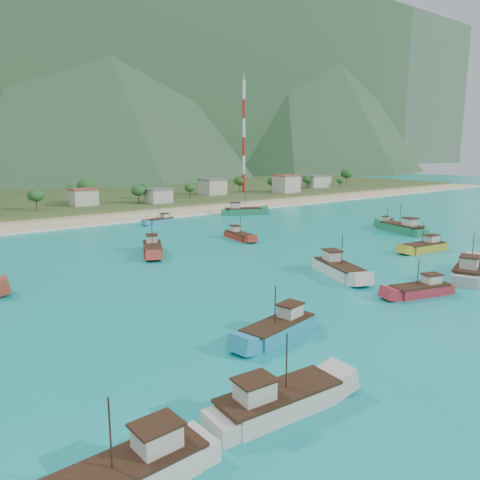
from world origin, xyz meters
TOP-DOWN VIEW (x-y plane):
  - ground at (0.00, 0.00)m, footprint 600.00×600.00m
  - beach at (0.00, 79.00)m, footprint 400.00×18.00m
  - land at (0.00, 140.00)m, footprint 400.00×110.00m
  - surf_line at (0.00, 69.50)m, footprint 400.00×2.50m
  - village at (6.55, 100.92)m, footprint 215.21×22.60m
  - vegetation at (-13.03, 103.03)m, footprint 280.07×26.44m
  - radio_tower at (68.82, 108.00)m, footprint 1.20×1.20m
  - boat_3 at (-34.63, -25.43)m, footprint 11.31×4.11m
  - boat_5 at (0.50, -16.10)m, footprint 9.77×5.32m
  - boat_6 at (41.67, 13.48)m, footprint 6.65×13.20m
  - boat_9 at (26.86, -1.08)m, footprint 10.53×4.33m
  - boat_12 at (14.37, -15.98)m, footprint 13.24×7.81m
  - boat_13 at (-46.87, -25.98)m, footprint 11.21×3.66m
  - boat_14 at (49.11, 23.00)m, footprint 8.66×5.77m
  - boat_15 at (-24.34, -14.64)m, footprint 10.72×4.85m
  - boat_17 at (-15.92, 29.77)m, footprint 7.80×11.38m
  - boat_18 at (6.22, 31.43)m, footprint 4.19×9.63m
  - boat_19 at (-0.34, -2.38)m, footprint 7.54×12.31m
  - boat_22 at (3.43, 62.03)m, footprint 9.04×4.19m
  - boat_23 at (31.62, 62.11)m, footprint 12.67×8.37m

SIDE VIEW (x-z plane):
  - ground at x=0.00m, z-range 0.00..0.00m
  - beach at x=0.00m, z-range -0.60..0.60m
  - land at x=0.00m, z-range -1.20..1.20m
  - surf_line at x=0.00m, z-range -0.04..0.04m
  - boat_14 at x=49.11m, z-range -1.97..2.99m
  - boat_22 at x=3.43m, z-range -2.03..3.11m
  - boat_18 at x=6.22m, z-range -2.14..3.36m
  - boat_5 at x=0.50m, z-range -2.15..3.38m
  - boat_9 at x=26.86m, z-range -2.31..3.72m
  - boat_15 at x=-24.34m, z-range -2.34..3.77m
  - boat_17 at x=-15.92m, z-range -2.47..4.07m
  - boat_3 at x=-34.63m, z-range -2.48..4.08m
  - boat_13 at x=-46.87m, z-range -2.48..4.08m
  - boat_19 at x=-0.34m, z-range -2.62..4.38m
  - boat_23 at x=31.62m, z-range -2.70..4.55m
  - boat_6 at x=41.67m, z-range -2.77..4.71m
  - boat_12 at x=14.37m, z-range -2.78..4.73m
  - village at x=6.55m, z-range 0.94..8.56m
  - vegetation at x=-13.03m, z-range 0.83..9.80m
  - radio_tower at x=68.82m, z-range 1.60..47.67m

